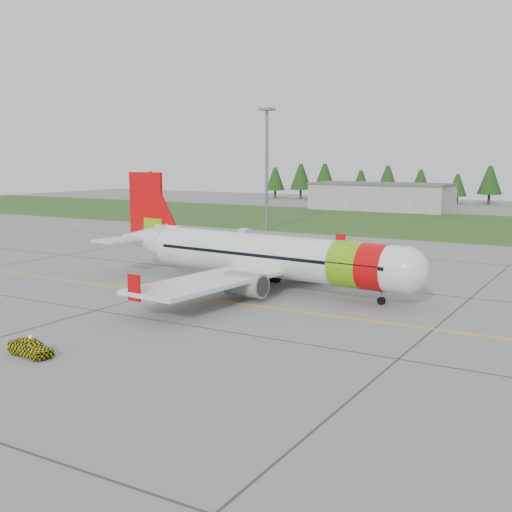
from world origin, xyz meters
The scene contains 8 objects.
ground centered at (0.00, 0.00, 0.00)m, with size 320.00×320.00×0.00m, color gray.
aircraft centered at (-7.80, 14.82, 3.08)m, with size 35.21×32.59×10.67m.
follow_me_car centered at (-9.83, -10.87, 1.67)m, with size 1.35×1.14×3.35m, color yellow.
service_van centered at (-30.57, 48.27, 1.97)m, with size 1.37×1.30×3.93m, color silver.
grass_strip centered at (0.00, 82.00, 0.01)m, with size 320.00×50.00×0.03m, color #30561E.
taxi_guideline centered at (0.00, 8.00, 0.01)m, with size 120.00×0.25×0.02m, color gold.
hangar_west centered at (-30.00, 110.00, 3.00)m, with size 32.00×14.00×6.00m, color #A8A8A3.
floodlight_mast centered at (-32.00, 58.00, 10.00)m, with size 0.50×0.50×20.00m, color slate.
Camera 1 is at (21.56, -36.82, 12.09)m, focal length 45.00 mm.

